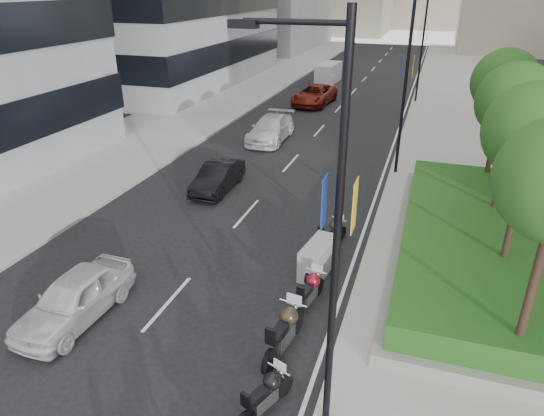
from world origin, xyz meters
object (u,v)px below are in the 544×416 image
at_px(motorcycle_5, 318,258).
at_px(motorcycle_6, 331,233).
at_px(car_c, 271,129).
at_px(lamp_post_1, 403,78).
at_px(car_b, 218,177).
at_px(car_a, 75,298).
at_px(lamp_post_2, 421,40).
at_px(car_d, 314,95).
at_px(delivery_van, 328,74).
at_px(motorcycle_3, 285,331).
at_px(motorcycle_2, 266,394).
at_px(motorcycle_4, 310,291).
at_px(lamp_post_0, 329,229).

xyz_separation_m(motorcycle_5, motorcycle_6, (0.03, 2.03, -0.04)).
bearing_deg(motorcycle_6, car_c, 51.15).
bearing_deg(lamp_post_1, car_b, -148.42).
height_order(motorcycle_5, car_a, car_a).
distance_m(car_a, car_c, 19.28).
relative_size(lamp_post_1, lamp_post_2, 1.00).
distance_m(car_d, delivery_van, 10.05).
bearing_deg(motorcycle_3, car_d, 20.27).
height_order(motorcycle_2, car_c, car_c).
bearing_deg(car_d, car_a, -85.65).
distance_m(motorcycle_4, car_d, 28.14).
bearing_deg(motorcycle_2, lamp_post_1, 17.84).
height_order(lamp_post_1, car_c, lamp_post_1).
xyz_separation_m(motorcycle_4, car_b, (-6.63, 7.82, 0.11)).
height_order(lamp_post_2, car_c, lamp_post_2).
relative_size(motorcycle_3, motorcycle_4, 1.19).
bearing_deg(motorcycle_4, car_b, 49.67).
relative_size(lamp_post_2, motorcycle_4, 4.33).
xyz_separation_m(lamp_post_1, car_b, (-7.95, -4.88, -4.40)).
height_order(lamp_post_1, motorcycle_4, lamp_post_1).
bearing_deg(motorcycle_2, motorcycle_4, 22.76).
bearing_deg(motorcycle_4, car_c, 31.81).
bearing_deg(delivery_van, motorcycle_3, -76.54).
bearing_deg(motorcycle_4, lamp_post_0, -153.57).
relative_size(lamp_post_1, car_a, 2.13).
distance_m(lamp_post_1, car_c, 9.93).
relative_size(lamp_post_2, car_a, 2.13).
bearing_deg(lamp_post_1, motorcycle_3, -95.66).
bearing_deg(car_c, car_d, 87.54).
relative_size(car_a, car_b, 1.04).
bearing_deg(lamp_post_2, lamp_post_1, -90.00).
height_order(car_d, delivery_van, delivery_van).
height_order(motorcycle_2, car_d, car_d).
relative_size(motorcycle_3, car_a, 0.58).
bearing_deg(lamp_post_2, motorcycle_4, -92.45).
xyz_separation_m(motorcycle_5, car_d, (-6.38, 25.38, 0.22)).
bearing_deg(car_b, delivery_van, 90.89).
bearing_deg(motorcycle_4, lamp_post_1, 3.47).
distance_m(lamp_post_2, motorcycle_2, 35.39).
distance_m(motorcycle_2, car_b, 13.91).
relative_size(motorcycle_3, motorcycle_6, 1.29).
distance_m(lamp_post_0, motorcycle_3, 5.10).
xyz_separation_m(motorcycle_4, car_a, (-6.55, -2.79, 0.17)).
relative_size(motorcycle_3, car_b, 0.61).
distance_m(motorcycle_3, motorcycle_6, 6.20).
xyz_separation_m(car_a, car_b, (-0.09, 10.62, -0.05)).
distance_m(car_b, car_c, 8.66).
bearing_deg(car_a, motorcycle_2, -11.62).
relative_size(lamp_post_0, car_c, 1.71).
distance_m(lamp_post_0, motorcycle_2, 4.71).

